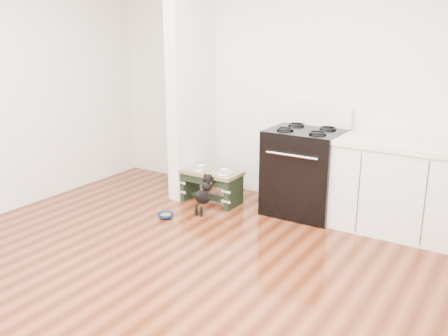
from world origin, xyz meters
TOP-DOWN VIEW (x-y plane):
  - ground at (0.00, 0.00)m, footprint 5.00×5.00m
  - room_shell at (0.00, 0.00)m, footprint 5.00×5.00m
  - partition_wall at (-1.18, 2.10)m, footprint 0.15×0.80m
  - oven_range at (0.25, 2.16)m, footprint 0.76×0.69m
  - cabinet_run at (1.23, 2.18)m, footprint 1.24×0.64m
  - dog_feeder at (-0.77, 1.88)m, footprint 0.69×0.37m
  - puppy at (-0.65, 1.56)m, footprint 0.12×0.36m
  - floor_bowl at (-0.91, 1.21)m, footprint 0.18×0.18m

SIDE VIEW (x-z plane):
  - ground at x=0.00m, z-range 0.00..0.00m
  - floor_bowl at x=-0.91m, z-range 0.00..0.05m
  - puppy at x=-0.65m, z-range 0.02..0.44m
  - dog_feeder at x=-0.77m, z-range 0.07..0.47m
  - cabinet_run at x=1.23m, z-range 0.00..0.91m
  - oven_range at x=0.25m, z-range -0.09..1.05m
  - partition_wall at x=-1.18m, z-range 0.00..2.70m
  - room_shell at x=0.00m, z-range -0.88..4.12m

